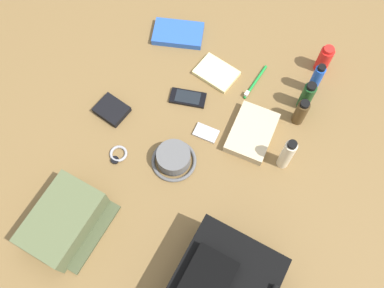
{
  "coord_description": "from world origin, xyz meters",
  "views": [
    {
      "loc": [
        0.51,
        0.23,
        1.31
      ],
      "look_at": [
        0.0,
        0.0,
        0.04
      ],
      "focal_mm": 38.2,
      "sensor_mm": 36.0,
      "label": 1
    }
  ],
  "objects_px": {
    "toothbrush": "(254,84)",
    "notepad": "(216,73)",
    "lotion_bottle": "(287,154)",
    "wristwatch": "(118,155)",
    "wallet": "(112,110)",
    "toiletry_pouch": "(64,221)",
    "paperback_novel": "(178,34)",
    "folded_towel": "(252,133)",
    "deodorant_spray": "(316,79)",
    "shampoo_bottle": "(307,96)",
    "cell_phone": "(188,98)",
    "bucket_hat": "(174,158)",
    "sunscreen_spray": "(324,59)",
    "cologne_bottle": "(301,112)",
    "media_player": "(206,133)"
  },
  "relations": [
    {
      "from": "paperback_novel",
      "to": "wallet",
      "type": "height_order",
      "value": "paperback_novel"
    },
    {
      "from": "shampoo_bottle",
      "to": "wallet",
      "type": "relative_size",
      "value": 1.26
    },
    {
      "from": "media_player",
      "to": "lotion_bottle",
      "type": "bearing_deg",
      "value": 90.29
    },
    {
      "from": "lotion_bottle",
      "to": "media_player",
      "type": "bearing_deg",
      "value": -89.71
    },
    {
      "from": "deodorant_spray",
      "to": "wristwatch",
      "type": "xyz_separation_m",
      "value": [
        0.52,
        -0.53,
        -0.07
      ]
    },
    {
      "from": "media_player",
      "to": "wristwatch",
      "type": "distance_m",
      "value": 0.32
    },
    {
      "from": "toothbrush",
      "to": "cologne_bottle",
      "type": "bearing_deg",
      "value": 67.98
    },
    {
      "from": "notepad",
      "to": "toiletry_pouch",
      "type": "bearing_deg",
      "value": -3.43
    },
    {
      "from": "cell_phone",
      "to": "wristwatch",
      "type": "xyz_separation_m",
      "value": [
        0.3,
        -0.13,
        -0.0
      ]
    },
    {
      "from": "cell_phone",
      "to": "deodorant_spray",
      "type": "bearing_deg",
      "value": 118.5
    },
    {
      "from": "bucket_hat",
      "to": "paperback_novel",
      "type": "xyz_separation_m",
      "value": [
        -0.5,
        -0.21,
        -0.02
      ]
    },
    {
      "from": "bucket_hat",
      "to": "deodorant_spray",
      "type": "bearing_deg",
      "value": 143.26
    },
    {
      "from": "lotion_bottle",
      "to": "toothbrush",
      "type": "distance_m",
      "value": 0.33
    },
    {
      "from": "deodorant_spray",
      "to": "folded_towel",
      "type": "xyz_separation_m",
      "value": [
        0.26,
        -0.14,
        -0.05
      ]
    },
    {
      "from": "folded_towel",
      "to": "bucket_hat",
      "type": "bearing_deg",
      "value": -45.94
    },
    {
      "from": "deodorant_spray",
      "to": "shampoo_bottle",
      "type": "height_order",
      "value": "deodorant_spray"
    },
    {
      "from": "cologne_bottle",
      "to": "paperback_novel",
      "type": "xyz_separation_m",
      "value": [
        -0.17,
        -0.55,
        -0.05
      ]
    },
    {
      "from": "notepad",
      "to": "lotion_bottle",
      "type": "bearing_deg",
      "value": 67.99
    },
    {
      "from": "sunscreen_spray",
      "to": "paperback_novel",
      "type": "bearing_deg",
      "value": -82.09
    },
    {
      "from": "bucket_hat",
      "to": "deodorant_spray",
      "type": "xyz_separation_m",
      "value": [
        -0.47,
        0.35,
        0.05
      ]
    },
    {
      "from": "folded_towel",
      "to": "deodorant_spray",
      "type": "bearing_deg",
      "value": 152.24
    },
    {
      "from": "toiletry_pouch",
      "to": "shampoo_bottle",
      "type": "bearing_deg",
      "value": 142.34
    },
    {
      "from": "bucket_hat",
      "to": "sunscreen_spray",
      "type": "height_order",
      "value": "sunscreen_spray"
    },
    {
      "from": "bucket_hat",
      "to": "deodorant_spray",
      "type": "distance_m",
      "value": 0.58
    },
    {
      "from": "bucket_hat",
      "to": "media_player",
      "type": "height_order",
      "value": "bucket_hat"
    },
    {
      "from": "toothbrush",
      "to": "folded_towel",
      "type": "bearing_deg",
      "value": 17.66
    },
    {
      "from": "folded_towel",
      "to": "sunscreen_spray",
      "type": "bearing_deg",
      "value": 159.01
    },
    {
      "from": "toiletry_pouch",
      "to": "wristwatch",
      "type": "distance_m",
      "value": 0.28
    },
    {
      "from": "paperback_novel",
      "to": "wallet",
      "type": "xyz_separation_m",
      "value": [
        0.41,
        -0.08,
        0.0
      ]
    },
    {
      "from": "media_player",
      "to": "wallet",
      "type": "bearing_deg",
      "value": -80.99
    },
    {
      "from": "sunscreen_spray",
      "to": "folded_towel",
      "type": "height_order",
      "value": "sunscreen_spray"
    },
    {
      "from": "cologne_bottle",
      "to": "folded_towel",
      "type": "relative_size",
      "value": 0.62
    },
    {
      "from": "cologne_bottle",
      "to": "folded_towel",
      "type": "distance_m",
      "value": 0.18
    },
    {
      "from": "cologne_bottle",
      "to": "wallet",
      "type": "bearing_deg",
      "value": -69.28
    },
    {
      "from": "paperback_novel",
      "to": "cell_phone",
      "type": "distance_m",
      "value": 0.29
    },
    {
      "from": "bucket_hat",
      "to": "shampoo_bottle",
      "type": "xyz_separation_m",
      "value": [
        -0.39,
        0.34,
        0.04
      ]
    },
    {
      "from": "media_player",
      "to": "wristwatch",
      "type": "xyz_separation_m",
      "value": [
        0.2,
        -0.25,
        0.0
      ]
    },
    {
      "from": "bucket_hat",
      "to": "paperback_novel",
      "type": "relative_size",
      "value": 0.71
    },
    {
      "from": "wristwatch",
      "to": "wallet",
      "type": "xyz_separation_m",
      "value": [
        -0.14,
        -0.1,
        0.01
      ]
    },
    {
      "from": "toothbrush",
      "to": "notepad",
      "type": "distance_m",
      "value": 0.15
    },
    {
      "from": "shampoo_bottle",
      "to": "notepad",
      "type": "xyz_separation_m",
      "value": [
        -0.0,
        -0.34,
        -0.06
      ]
    },
    {
      "from": "media_player",
      "to": "notepad",
      "type": "distance_m",
      "value": 0.25
    },
    {
      "from": "sunscreen_spray",
      "to": "cologne_bottle",
      "type": "xyz_separation_m",
      "value": [
        0.25,
        -0.01,
        0.0
      ]
    },
    {
      "from": "lotion_bottle",
      "to": "paperback_novel",
      "type": "bearing_deg",
      "value": -122.47
    },
    {
      "from": "deodorant_spray",
      "to": "toothbrush",
      "type": "height_order",
      "value": "deodorant_spray"
    },
    {
      "from": "deodorant_spray",
      "to": "lotion_bottle",
      "type": "xyz_separation_m",
      "value": [
        0.32,
        -0.0,
        0.01
      ]
    },
    {
      "from": "paperback_novel",
      "to": "folded_towel",
      "type": "distance_m",
      "value": 0.51
    },
    {
      "from": "cologne_bottle",
      "to": "paperback_novel",
      "type": "height_order",
      "value": "cologne_bottle"
    },
    {
      "from": "cologne_bottle",
      "to": "bucket_hat",
      "type": "bearing_deg",
      "value": -46.32
    },
    {
      "from": "notepad",
      "to": "deodorant_spray",
      "type": "bearing_deg",
      "value": 115.86
    }
  ]
}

